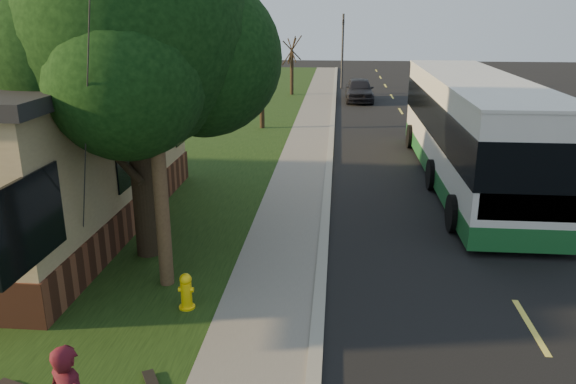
# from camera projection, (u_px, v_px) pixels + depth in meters

# --- Properties ---
(ground) EXTENTS (120.00, 120.00, 0.00)m
(ground) POSITION_uv_depth(u_px,v_px,m) (318.00, 317.00, 10.91)
(ground) COLOR black
(ground) RESTS_ON ground
(road) EXTENTS (8.00, 80.00, 0.01)m
(road) POSITION_uv_depth(u_px,v_px,m) (441.00, 177.00, 20.05)
(road) COLOR black
(road) RESTS_ON ground
(curb) EXTENTS (0.25, 80.00, 0.12)m
(curb) POSITION_uv_depth(u_px,v_px,m) (329.00, 173.00, 20.37)
(curb) COLOR gray
(curb) RESTS_ON ground
(sidewalk) EXTENTS (2.00, 80.00, 0.08)m
(sidewalk) POSITION_uv_depth(u_px,v_px,m) (301.00, 173.00, 20.46)
(sidewalk) COLOR slate
(sidewalk) RESTS_ON ground
(grass_verge) EXTENTS (5.00, 80.00, 0.07)m
(grass_verge) POSITION_uv_depth(u_px,v_px,m) (207.00, 171.00, 20.76)
(grass_verge) COLOR black
(grass_verge) RESTS_ON ground
(fire_hydrant) EXTENTS (0.32, 0.32, 0.74)m
(fire_hydrant) POSITION_uv_depth(u_px,v_px,m) (186.00, 291.00, 11.00)
(fire_hydrant) COLOR yellow
(fire_hydrant) RESTS_ON grass_verge
(utility_pole) EXTENTS (2.86, 3.21, 9.07)m
(utility_pole) POSITION_uv_depth(u_px,v_px,m) (151.00, 68.00, 10.71)
(utility_pole) COLOR #473321
(utility_pole) RESTS_ON ground
(leafy_tree) EXTENTS (6.30, 6.00, 7.80)m
(leafy_tree) POSITION_uv_depth(u_px,v_px,m) (135.00, 35.00, 12.18)
(leafy_tree) COLOR black
(leafy_tree) RESTS_ON grass_verge
(bare_tree_near) EXTENTS (1.38, 1.21, 4.31)m
(bare_tree_near) POSITION_uv_depth(u_px,v_px,m) (262.00, 86.00, 27.61)
(bare_tree_near) COLOR black
(bare_tree_near) RESTS_ON grass_verge
(bare_tree_far) EXTENTS (1.38, 1.21, 4.03)m
(bare_tree_far) POSITION_uv_depth(u_px,v_px,m) (292.00, 66.00, 38.98)
(bare_tree_far) COLOR black
(bare_tree_far) RESTS_ON grass_verge
(traffic_signal) EXTENTS (0.18, 0.22, 5.50)m
(traffic_signal) POSITION_uv_depth(u_px,v_px,m) (343.00, 46.00, 42.12)
(traffic_signal) COLOR #2D2D30
(traffic_signal) RESTS_ON ground
(transit_bus) EXTENTS (3.07, 13.29, 3.59)m
(transit_bus) POSITION_uv_depth(u_px,v_px,m) (472.00, 127.00, 19.05)
(transit_bus) COLOR silver
(transit_bus) RESTS_ON ground
(skateboard_main) EXTENTS (0.53, 0.73, 0.07)m
(skateboard_main) POSITION_uv_depth(u_px,v_px,m) (152.00, 384.00, 8.75)
(skateboard_main) COLOR black
(skateboard_main) RESTS_ON grass_verge
(dumpster) EXTENTS (1.57, 1.33, 1.23)m
(dumpster) POSITION_uv_depth(u_px,v_px,m) (80.00, 154.00, 20.62)
(dumpster) COLOR #13321E
(dumpster) RESTS_ON building_lot
(distant_car) EXTENTS (1.82, 4.43, 1.50)m
(distant_car) POSITION_uv_depth(u_px,v_px,m) (359.00, 90.00, 36.84)
(distant_car) COLOR black
(distant_car) RESTS_ON ground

